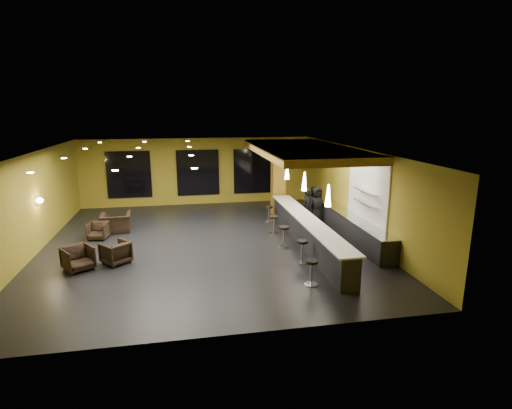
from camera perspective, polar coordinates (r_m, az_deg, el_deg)
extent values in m
cube|color=black|center=(15.46, -7.00, -5.62)|extent=(12.00, 13.00, 0.10)
cube|color=black|center=(14.67, -7.40, 7.77)|extent=(12.00, 13.00, 0.10)
cube|color=olive|center=(21.39, -8.31, 4.70)|extent=(12.00, 0.10, 3.50)
cube|color=olive|center=(8.71, -4.44, -8.48)|extent=(12.00, 0.10, 3.50)
cube|color=olive|center=(15.83, -29.61, -0.10)|extent=(0.10, 13.00, 3.50)
cube|color=olive|center=(16.45, 14.35, 1.73)|extent=(0.10, 13.00, 3.50)
cube|color=#AE8633|center=(16.39, 6.62, 7.73)|extent=(3.60, 8.00, 0.28)
cube|color=black|center=(21.44, -17.69, 4.08)|extent=(2.20, 0.06, 2.40)
cube|color=black|center=(21.29, -8.29, 4.52)|extent=(2.20, 0.06, 2.40)
cube|color=black|center=(21.62, -0.30, 4.80)|extent=(2.20, 0.06, 2.40)
cube|color=white|center=(15.48, 15.63, 1.87)|extent=(0.06, 3.20, 2.40)
cube|color=black|center=(14.99, 7.29, -4.03)|extent=(0.60, 8.00, 1.00)
cube|color=silver|center=(14.84, 7.35, -2.10)|extent=(0.78, 8.10, 0.05)
cube|color=black|center=(16.16, 13.52, -3.26)|extent=(0.70, 6.00, 0.86)
cube|color=silver|center=(16.04, 13.61, -1.70)|extent=(0.72, 6.00, 0.03)
cube|color=silver|center=(15.32, 15.39, 0.24)|extent=(0.30, 1.50, 0.03)
cube|color=silver|center=(15.23, 15.50, 1.88)|extent=(0.30, 1.50, 0.03)
cube|color=olive|center=(19.00, 3.18, 3.70)|extent=(0.60, 0.60, 3.50)
sphere|color=#FFE5B2|center=(16.22, -28.52, 0.51)|extent=(0.22, 0.22, 0.22)
cone|color=white|center=(12.70, 10.29, 1.27)|extent=(0.20, 0.20, 0.70)
cone|color=white|center=(15.01, 6.92, 3.29)|extent=(0.20, 0.20, 0.70)
cone|color=white|center=(17.38, 4.46, 4.75)|extent=(0.20, 0.20, 0.70)
imported|color=black|center=(17.73, 7.45, -0.32)|extent=(0.63, 0.48, 1.56)
imported|color=black|center=(18.50, 8.30, 0.19)|extent=(0.80, 0.66, 1.53)
imported|color=black|center=(17.83, 8.64, -0.11)|extent=(0.93, 0.73, 1.66)
imported|color=black|center=(13.93, -24.09, -7.05)|extent=(1.16, 1.17, 0.77)
imported|color=black|center=(14.06, -19.42, -6.49)|extent=(1.13, 1.13, 0.74)
imported|color=black|center=(16.84, -21.65, -3.50)|extent=(0.82, 0.83, 0.67)
imported|color=black|center=(17.54, -19.38, -2.48)|extent=(1.26, 1.11, 0.77)
cylinder|color=silver|center=(11.96, 7.86, -11.24)|extent=(0.39, 0.39, 0.03)
cylinder|color=silver|center=(11.83, 7.92, -9.74)|extent=(0.07, 0.07, 0.67)
cylinder|color=black|center=(11.69, 7.98, -8.09)|extent=(0.37, 0.37, 0.08)
cylinder|color=silver|center=(13.50, 6.54, -8.22)|extent=(0.40, 0.40, 0.03)
cylinder|color=silver|center=(13.38, 6.59, -6.82)|extent=(0.07, 0.07, 0.70)
cylinder|color=black|center=(13.25, 6.63, -5.29)|extent=(0.38, 0.38, 0.08)
cylinder|color=silver|center=(14.85, 3.97, -6.10)|extent=(0.41, 0.41, 0.03)
cylinder|color=silver|center=(14.73, 4.00, -4.76)|extent=(0.07, 0.07, 0.72)
cylinder|color=black|center=(14.61, 4.02, -3.31)|extent=(0.39, 0.39, 0.08)
cylinder|color=silver|center=(16.45, 2.58, -4.10)|extent=(0.37, 0.37, 0.03)
cylinder|color=silver|center=(16.35, 2.59, -2.99)|extent=(0.07, 0.07, 0.66)
cylinder|color=black|center=(16.25, 2.60, -1.79)|extent=(0.36, 0.36, 0.07)
cylinder|color=silver|center=(18.15, 1.85, -2.38)|extent=(0.36, 0.36, 0.03)
cylinder|color=silver|center=(18.07, 1.86, -1.41)|extent=(0.06, 0.06, 0.63)
cylinder|color=black|center=(17.98, 1.87, -0.35)|extent=(0.34, 0.34, 0.07)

